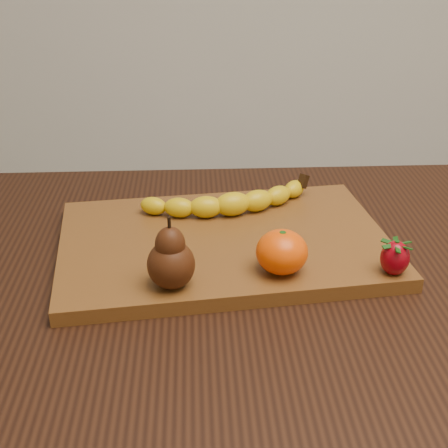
{
  "coord_description": "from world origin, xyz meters",
  "views": [
    {
      "loc": [
        -0.08,
        -0.72,
        1.19
      ],
      "look_at": [
        -0.05,
        0.05,
        0.8
      ],
      "focal_mm": 50.0,
      "sensor_mm": 36.0,
      "label": 1
    }
  ],
  "objects_px": {
    "table": "(258,325)",
    "pear": "(171,253)",
    "cutting_board": "(224,243)",
    "mandarin": "(282,252)"
  },
  "relations": [
    {
      "from": "table",
      "to": "pear",
      "type": "height_order",
      "value": "pear"
    },
    {
      "from": "pear",
      "to": "cutting_board",
      "type": "bearing_deg",
      "value": 60.25
    },
    {
      "from": "table",
      "to": "pear",
      "type": "xyz_separation_m",
      "value": [
        -0.12,
        -0.07,
        0.16
      ]
    },
    {
      "from": "cutting_board",
      "to": "pear",
      "type": "height_order",
      "value": "pear"
    },
    {
      "from": "table",
      "to": "mandarin",
      "type": "relative_size",
      "value": 15.38
    },
    {
      "from": "table",
      "to": "mandarin",
      "type": "xyz_separation_m",
      "value": [
        0.02,
        -0.05,
        0.15
      ]
    },
    {
      "from": "table",
      "to": "mandarin",
      "type": "bearing_deg",
      "value": -66.69
    },
    {
      "from": "cutting_board",
      "to": "mandarin",
      "type": "relative_size",
      "value": 6.92
    },
    {
      "from": "cutting_board",
      "to": "mandarin",
      "type": "height_order",
      "value": "mandarin"
    },
    {
      "from": "cutting_board",
      "to": "mandarin",
      "type": "distance_m",
      "value": 0.12
    }
  ]
}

